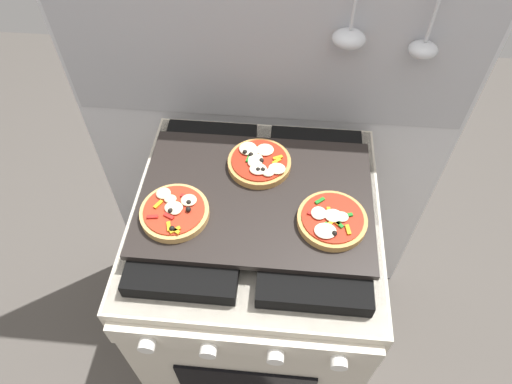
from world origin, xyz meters
The scene contains 7 objects.
ground_plane centered at (0.00, 0.00, 0.00)m, with size 4.00×4.00×0.00m, color #4C4742.
kitchen_backsplash centered at (0.00, 0.33, 0.79)m, with size 1.10×0.09×1.55m.
stove centered at (0.00, 0.00, 0.45)m, with size 0.60×0.64×0.90m.
baking_tray centered at (0.00, 0.00, 0.91)m, with size 0.54×0.38×0.02m, color black.
pizza_left centered at (-0.18, -0.07, 0.93)m, with size 0.15×0.15×0.03m.
pizza_right centered at (0.17, -0.07, 0.93)m, with size 0.15×0.15×0.03m.
pizza_center centered at (0.00, 0.09, 0.93)m, with size 0.15×0.15×0.03m.
Camera 1 is at (0.06, -0.65, 1.74)m, focal length 31.70 mm.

